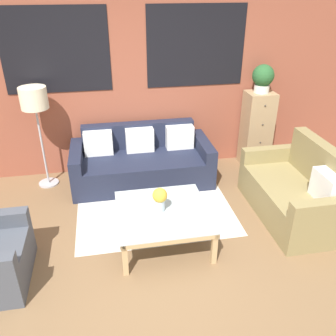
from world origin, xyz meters
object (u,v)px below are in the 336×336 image
object	(u,v)px
settee_vintage	(296,193)
flower_vase	(160,198)
drawer_cabinet	(257,129)
floor_lamp	(34,103)
couch_dark	(142,162)
potted_plant	(263,77)
coffee_table	(163,215)

from	to	relation	value
settee_vintage	flower_vase	size ratio (longest dim) A/B	5.42
drawer_cabinet	flower_vase	bearing A→B (deg)	-137.72
floor_lamp	drawer_cabinet	size ratio (longest dim) A/B	1.23
couch_dark	floor_lamp	xyz separation A→B (m)	(-1.35, 0.13, 0.92)
couch_dark	drawer_cabinet	size ratio (longest dim) A/B	1.70
drawer_cabinet	potted_plant	xyz separation A→B (m)	(0.00, 0.00, 0.80)
flower_vase	drawer_cabinet	bearing A→B (deg)	42.28
coffee_table	potted_plant	world-z (taller)	potted_plant
couch_dark	drawer_cabinet	xyz separation A→B (m)	(1.83, 0.22, 0.29)
settee_vintage	floor_lamp	size ratio (longest dim) A/B	1.04
floor_lamp	flower_vase	world-z (taller)	floor_lamp
coffee_table	potted_plant	xyz separation A→B (m)	(1.76, 1.64, 1.03)
floor_lamp	potted_plant	world-z (taller)	potted_plant
couch_dark	flower_vase	distance (m)	1.43
floor_lamp	flower_vase	size ratio (longest dim) A/B	5.21
coffee_table	drawer_cabinet	size ratio (longest dim) A/B	0.85
couch_dark	settee_vintage	bearing A→B (deg)	-34.80
floor_lamp	coffee_table	bearing A→B (deg)	-47.66
settee_vintage	flower_vase	distance (m)	1.75
floor_lamp	couch_dark	bearing A→B (deg)	-5.47
settee_vintage	floor_lamp	world-z (taller)	floor_lamp
floor_lamp	potted_plant	xyz separation A→B (m)	(3.18, 0.09, 0.17)
couch_dark	flower_vase	xyz separation A→B (m)	(0.04, -1.40, 0.27)
floor_lamp	flower_vase	bearing A→B (deg)	-47.85
drawer_cabinet	settee_vintage	bearing A→B (deg)	-92.51
couch_dark	drawer_cabinet	world-z (taller)	drawer_cabinet
coffee_table	potted_plant	bearing A→B (deg)	43.02
drawer_cabinet	potted_plant	bearing A→B (deg)	90.00
coffee_table	drawer_cabinet	xyz separation A→B (m)	(1.76, 1.64, 0.24)
settee_vintage	drawer_cabinet	world-z (taller)	drawer_cabinet
coffee_table	potted_plant	distance (m)	2.62
coffee_table	floor_lamp	world-z (taller)	floor_lamp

